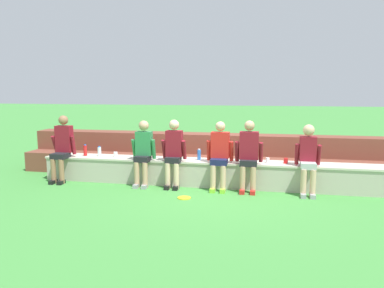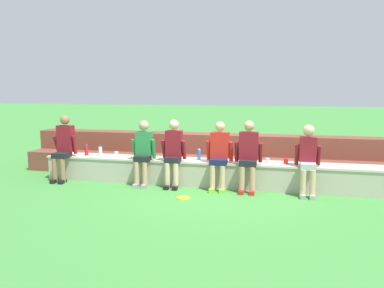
# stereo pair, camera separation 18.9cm
# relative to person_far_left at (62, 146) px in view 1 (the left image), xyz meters

# --- Properties ---
(ground_plane) EXTENTS (80.00, 80.00, 0.00)m
(ground_plane) POSITION_rel_person_far_left_xyz_m (3.46, -0.01, -0.80)
(ground_plane) COLOR #428E3D
(stone_seating_wall) EXTENTS (7.79, 0.60, 0.55)m
(stone_seating_wall) POSITION_rel_person_far_left_xyz_m (3.46, 0.28, -0.51)
(stone_seating_wall) COLOR #B7AF9E
(stone_seating_wall) RESTS_ON ground
(brick_bleachers) EXTENTS (9.91, 1.15, 0.97)m
(brick_bleachers) POSITION_rel_person_far_left_xyz_m (3.46, 1.39, -0.39)
(brick_bleachers) COLOR brown
(brick_bleachers) RESTS_ON ground
(person_far_left) EXTENTS (0.54, 0.60, 1.48)m
(person_far_left) POSITION_rel_person_far_left_xyz_m (0.00, 0.00, 0.00)
(person_far_left) COLOR #996B4C
(person_far_left) RESTS_ON ground
(person_left_of_center) EXTENTS (0.52, 0.50, 1.40)m
(person_left_of_center) POSITION_rel_person_far_left_xyz_m (1.92, -0.04, -0.04)
(person_left_of_center) COLOR tan
(person_left_of_center) RESTS_ON ground
(person_center) EXTENTS (0.52, 0.46, 1.43)m
(person_center) POSITION_rel_person_far_left_xyz_m (2.59, -0.03, -0.02)
(person_center) COLOR beige
(person_center) RESTS_ON ground
(person_right_of_center) EXTENTS (0.55, 0.54, 1.41)m
(person_right_of_center) POSITION_rel_person_far_left_xyz_m (3.56, -0.01, -0.04)
(person_right_of_center) COLOR #DBAD89
(person_right_of_center) RESTS_ON ground
(person_far_right) EXTENTS (0.56, 0.48, 1.44)m
(person_far_right) POSITION_rel_person_far_left_xyz_m (4.16, -0.04, -0.02)
(person_far_right) COLOR tan
(person_far_right) RESTS_ON ground
(person_rightmost_edge) EXTENTS (0.50, 0.57, 1.38)m
(person_rightmost_edge) POSITION_rel_person_far_left_xyz_m (5.31, -0.04, -0.05)
(person_rightmost_edge) COLOR #DBAD89
(person_rightmost_edge) RESTS_ON ground
(water_bottle_mid_left) EXTENTS (0.08, 0.08, 0.24)m
(water_bottle_mid_left) POSITION_rel_person_far_left_xyz_m (0.78, 0.25, -0.14)
(water_bottle_mid_left) COLOR silver
(water_bottle_mid_left) RESTS_ON stone_seating_wall
(water_bottle_near_right) EXTENTS (0.08, 0.08, 0.24)m
(water_bottle_near_right) POSITION_rel_person_far_left_xyz_m (3.08, 0.29, -0.13)
(water_bottle_near_right) COLOR blue
(water_bottle_near_right) RESTS_ON stone_seating_wall
(water_bottle_center_gap) EXTENTS (0.08, 0.08, 0.26)m
(water_bottle_center_gap) POSITION_rel_person_far_left_xyz_m (0.41, 0.27, -0.12)
(water_bottle_center_gap) COLOR red
(water_bottle_center_gap) RESTS_ON stone_seating_wall
(plastic_cup_left_end) EXTENTS (0.09, 0.09, 0.12)m
(plastic_cup_left_end) POSITION_rel_person_far_left_xyz_m (1.16, 0.26, -0.19)
(plastic_cup_left_end) COLOR white
(plastic_cup_left_end) RESTS_ON stone_seating_wall
(plastic_cup_middle) EXTENTS (0.09, 0.09, 0.11)m
(plastic_cup_middle) POSITION_rel_person_far_left_xyz_m (4.90, 0.27, -0.19)
(plastic_cup_middle) COLOR red
(plastic_cup_middle) RESTS_ON stone_seating_wall
(plastic_cup_right_end) EXTENTS (0.08, 0.08, 0.11)m
(plastic_cup_right_end) POSITION_rel_person_far_left_xyz_m (4.53, 0.24, -0.19)
(plastic_cup_right_end) COLOR white
(plastic_cup_right_end) RESTS_ON stone_seating_wall
(frisbee) EXTENTS (0.26, 0.26, 0.02)m
(frisbee) POSITION_rel_person_far_left_xyz_m (2.99, -0.80, -0.79)
(frisbee) COLOR yellow
(frisbee) RESTS_ON ground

